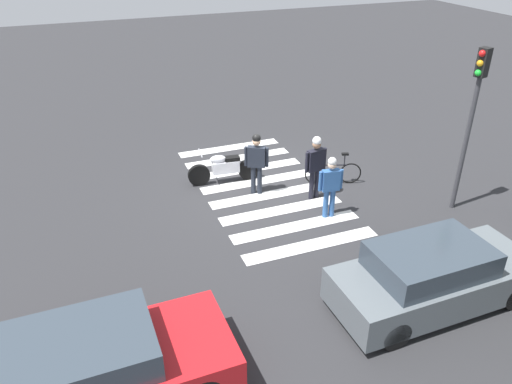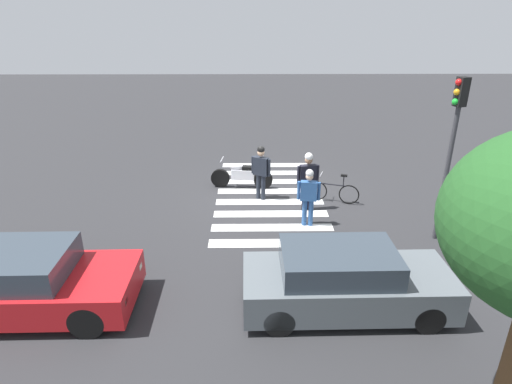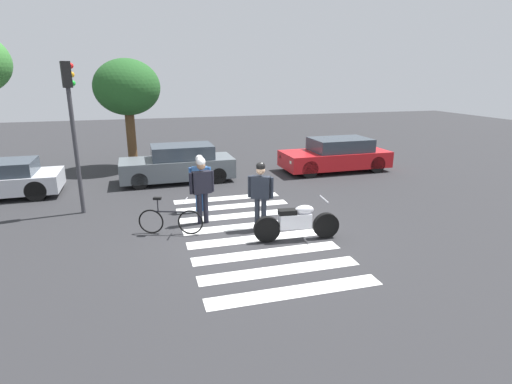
% 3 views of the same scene
% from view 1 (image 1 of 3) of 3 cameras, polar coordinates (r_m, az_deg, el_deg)
% --- Properties ---
extents(ground_plane, '(60.00, 60.00, 0.00)m').
position_cam_1_polar(ground_plane, '(14.76, 0.82, 0.45)').
color(ground_plane, '#2B2B2D').
extents(police_motorcycle, '(2.18, 0.62, 1.05)m').
position_cam_1_polar(police_motorcycle, '(14.93, -3.63, 2.73)').
color(police_motorcycle, black).
rests_on(police_motorcycle, ground_plane).
extents(leaning_bicycle, '(1.61, 0.65, 0.99)m').
position_cam_1_polar(leaning_bicycle, '(15.04, 8.81, 2.23)').
color(leaning_bicycle, black).
rests_on(leaning_bicycle, ground_plane).
extents(officer_on_foot, '(0.61, 0.41, 1.83)m').
position_cam_1_polar(officer_on_foot, '(14.02, 0.05, 3.73)').
color(officer_on_foot, '#1E232D').
rests_on(officer_on_foot, ground_plane).
extents(officer_by_motorcycle, '(0.69, 0.28, 1.87)m').
position_cam_1_polar(officer_by_motorcycle, '(13.86, 6.81, 3.33)').
color(officer_by_motorcycle, black).
rests_on(officer_by_motorcycle, ground_plane).
extents(pedestrian_bystander, '(0.65, 0.26, 1.73)m').
position_cam_1_polar(pedestrian_bystander, '(13.04, 8.49, 0.98)').
color(pedestrian_bystander, '#2D5999').
rests_on(pedestrian_bystander, ground_plane).
extents(crosswalk_stripes, '(3.52, 6.75, 0.01)m').
position_cam_1_polar(crosswalk_stripes, '(14.76, 0.82, 0.46)').
color(crosswalk_stripes, silver).
rests_on(crosswalk_stripes, ground_plane).
extents(car_grey_coupe, '(4.28, 1.75, 1.41)m').
position_cam_1_polar(car_grey_coupe, '(10.80, 19.52, -9.10)').
color(car_grey_coupe, black).
rests_on(car_grey_coupe, ground_plane).
extents(car_red_convertible, '(4.55, 1.96, 1.39)m').
position_cam_1_polar(car_red_convertible, '(8.87, -18.38, -18.71)').
color(car_red_convertible, black).
rests_on(car_red_convertible, ground_plane).
extents(traffic_light_pole, '(0.35, 0.30, 4.34)m').
position_cam_1_polar(traffic_light_pole, '(13.68, 23.53, 8.96)').
color(traffic_light_pole, '#38383D').
rests_on(traffic_light_pole, ground_plane).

